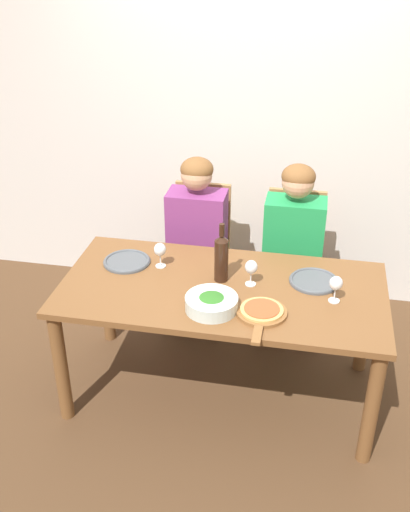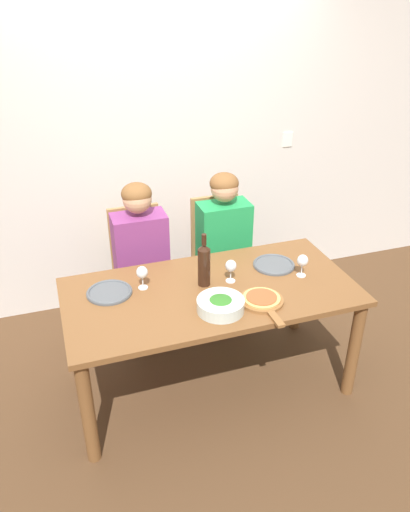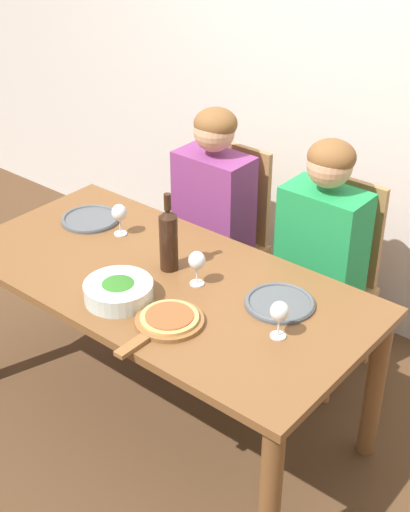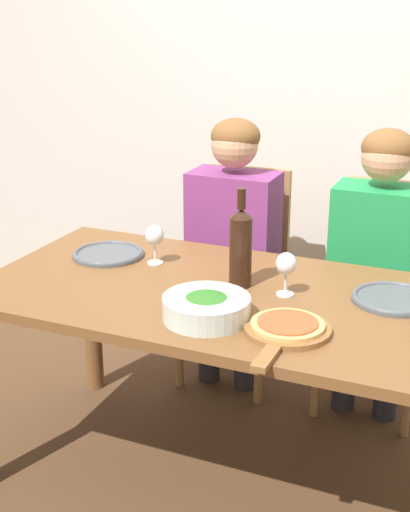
{
  "view_description": "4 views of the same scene",
  "coord_description": "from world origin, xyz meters",
  "px_view_note": "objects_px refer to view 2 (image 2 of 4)",
  "views": [
    {
      "loc": [
        0.44,
        -2.75,
        2.5
      ],
      "look_at": [
        -0.12,
        0.11,
        0.87
      ],
      "focal_mm": 42.0,
      "sensor_mm": 36.0,
      "label": 1
    },
    {
      "loc": [
        -0.85,
        -2.43,
        2.4
      ],
      "look_at": [
        0.01,
        0.13,
        0.91
      ],
      "focal_mm": 35.0,
      "sensor_mm": 36.0,
      "label": 2
    },
    {
      "loc": [
        1.72,
        -1.81,
        2.33
      ],
      "look_at": [
        0.12,
        0.14,
        0.83
      ],
      "focal_mm": 50.0,
      "sensor_mm": 36.0,
      "label": 3
    },
    {
      "loc": [
        0.78,
        -2.08,
        1.68
      ],
      "look_at": [
        -0.12,
        0.0,
        0.86
      ],
      "focal_mm": 50.0,
      "sensor_mm": 36.0,
      "label": 4
    }
  ],
  "objects_px": {
    "person_man": "(224,236)",
    "chair_left": "(140,268)",
    "dinner_plate_left": "(109,292)",
    "wine_glass_left": "(142,273)",
    "wine_bottle": "(204,264)",
    "chair_right": "(219,255)",
    "pizza_on_board": "(262,300)",
    "person_woman": "(141,249)",
    "wine_glass_centre": "(231,267)",
    "broccoli_bowl": "(221,305)",
    "dinner_plate_right": "(274,264)",
    "wine_glass_right": "(303,262)"
  },
  "relations": [
    {
      "from": "person_man",
      "to": "wine_glass_left",
      "type": "bearing_deg",
      "value": -143.81
    },
    {
      "from": "person_man",
      "to": "wine_glass_right",
      "type": "relative_size",
      "value": 8.05
    },
    {
      "from": "chair_left",
      "to": "chair_right",
      "type": "xyz_separation_m",
      "value": [
        0.63,
        0.0,
        0.0
      ]
    },
    {
      "from": "chair_right",
      "to": "wine_glass_left",
      "type": "xyz_separation_m",
      "value": [
        -0.74,
        -0.65,
        0.34
      ]
    },
    {
      "from": "chair_left",
      "to": "wine_bottle",
      "type": "relative_size",
      "value": 2.78
    },
    {
      "from": "broccoli_bowl",
      "to": "chair_right",
      "type": "bearing_deg",
      "value": 70.49
    },
    {
      "from": "wine_bottle",
      "to": "dinner_plate_right",
      "type": "xyz_separation_m",
      "value": [
        0.51,
        0.07,
        -0.14
      ]
    },
    {
      "from": "dinner_plate_left",
      "to": "chair_right",
      "type": "bearing_deg",
      "value": 34.61
    },
    {
      "from": "person_man",
      "to": "wine_bottle",
      "type": "xyz_separation_m",
      "value": [
        -0.37,
        -0.62,
        0.16
      ]
    },
    {
      "from": "person_woman",
      "to": "wine_glass_right",
      "type": "bearing_deg",
      "value": -38.78
    },
    {
      "from": "wine_glass_left",
      "to": "wine_bottle",
      "type": "bearing_deg",
      "value": -11.91
    },
    {
      "from": "person_man",
      "to": "wine_glass_left",
      "type": "relative_size",
      "value": 8.05
    },
    {
      "from": "person_woman",
      "to": "dinner_plate_left",
      "type": "xyz_separation_m",
      "value": [
        -0.31,
        -0.53,
        0.02
      ]
    },
    {
      "from": "chair_left",
      "to": "pizza_on_board",
      "type": "distance_m",
      "value": 1.19
    },
    {
      "from": "pizza_on_board",
      "to": "person_woman",
      "type": "bearing_deg",
      "value": 120.03
    },
    {
      "from": "dinner_plate_right",
      "to": "wine_bottle",
      "type": "bearing_deg",
      "value": -171.97
    },
    {
      "from": "dinner_plate_left",
      "to": "wine_glass_centre",
      "type": "distance_m",
      "value": 0.76
    },
    {
      "from": "chair_left",
      "to": "dinner_plate_left",
      "type": "height_order",
      "value": "chair_left"
    },
    {
      "from": "person_man",
      "to": "broccoli_bowl",
      "type": "bearing_deg",
      "value": -111.78
    },
    {
      "from": "person_man",
      "to": "chair_left",
      "type": "bearing_deg",
      "value": 169.59
    },
    {
      "from": "wine_bottle",
      "to": "dinner_plate_right",
      "type": "distance_m",
      "value": 0.54
    },
    {
      "from": "chair_left",
      "to": "person_man",
      "type": "relative_size",
      "value": 0.79
    },
    {
      "from": "person_man",
      "to": "pizza_on_board",
      "type": "bearing_deg",
      "value": -96.57
    },
    {
      "from": "person_man",
      "to": "dinner_plate_left",
      "type": "relative_size",
      "value": 4.4
    },
    {
      "from": "person_woman",
      "to": "broccoli_bowl",
      "type": "xyz_separation_m",
      "value": [
        0.27,
        -0.91,
        0.05
      ]
    },
    {
      "from": "pizza_on_board",
      "to": "wine_glass_centre",
      "type": "bearing_deg",
      "value": 108.09
    },
    {
      "from": "wine_glass_centre",
      "to": "person_man",
      "type": "bearing_deg",
      "value": 72.79
    },
    {
      "from": "dinner_plate_right",
      "to": "wine_glass_right",
      "type": "distance_m",
      "value": 0.23
    },
    {
      "from": "wine_glass_left",
      "to": "wine_glass_centre",
      "type": "bearing_deg",
      "value": -10.26
    },
    {
      "from": "person_woman",
      "to": "wine_glass_left",
      "type": "distance_m",
      "value": 0.56
    },
    {
      "from": "dinner_plate_left",
      "to": "wine_glass_left",
      "type": "height_order",
      "value": "wine_glass_left"
    },
    {
      "from": "person_woman",
      "to": "dinner_plate_right",
      "type": "height_order",
      "value": "person_woman"
    },
    {
      "from": "person_woman",
      "to": "broccoli_bowl",
      "type": "relative_size",
      "value": 4.42
    },
    {
      "from": "person_man",
      "to": "dinner_plate_right",
      "type": "distance_m",
      "value": 0.56
    },
    {
      "from": "pizza_on_board",
      "to": "dinner_plate_left",
      "type": "bearing_deg",
      "value": 155.45
    },
    {
      "from": "broccoli_bowl",
      "to": "dinner_plate_left",
      "type": "relative_size",
      "value": 0.99
    },
    {
      "from": "dinner_plate_left",
      "to": "wine_glass_centre",
      "type": "height_order",
      "value": "wine_glass_centre"
    },
    {
      "from": "chair_right",
      "to": "person_man",
      "type": "distance_m",
      "value": 0.25
    },
    {
      "from": "chair_left",
      "to": "chair_right",
      "type": "height_order",
      "value": "same"
    },
    {
      "from": "person_woman",
      "to": "wine_glass_centre",
      "type": "height_order",
      "value": "person_woman"
    },
    {
      "from": "dinner_plate_left",
      "to": "wine_glass_left",
      "type": "bearing_deg",
      "value": -1.31
    },
    {
      "from": "pizza_on_board",
      "to": "wine_glass_left",
      "type": "height_order",
      "value": "wine_glass_left"
    },
    {
      "from": "dinner_plate_right",
      "to": "wine_glass_centre",
      "type": "distance_m",
      "value": 0.37
    },
    {
      "from": "pizza_on_board",
      "to": "wine_glass_left",
      "type": "distance_m",
      "value": 0.74
    },
    {
      "from": "dinner_plate_left",
      "to": "person_man",
      "type": "bearing_deg",
      "value": 29.53
    },
    {
      "from": "chair_right",
      "to": "wine_glass_left",
      "type": "distance_m",
      "value": 1.04
    },
    {
      "from": "chair_left",
      "to": "wine_glass_left",
      "type": "height_order",
      "value": "chair_left"
    },
    {
      "from": "chair_left",
      "to": "pizza_on_board",
      "type": "relative_size",
      "value": 2.4
    },
    {
      "from": "broccoli_bowl",
      "to": "wine_glass_centre",
      "type": "xyz_separation_m",
      "value": [
        0.17,
        0.28,
        0.07
      ]
    },
    {
      "from": "chair_right",
      "to": "dinner_plate_right",
      "type": "distance_m",
      "value": 0.72
    }
  ]
}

